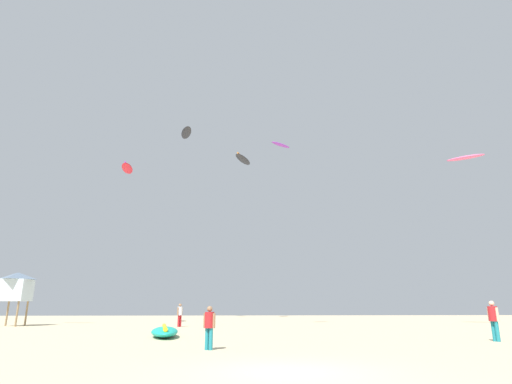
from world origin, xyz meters
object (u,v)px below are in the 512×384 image
person_left (494,317)px  kite_grounded_near (164,331)px  kite_aloft_1 (243,159)px  kite_aloft_3 (281,145)px  lifeguard_tower (16,286)px  kite_aloft_0 (127,168)px  kite_aloft_5 (465,158)px  person_foreground (209,324)px  person_midground (180,313)px  kite_aloft_4 (186,133)px

person_left → kite_grounded_near: person_left is taller
kite_aloft_1 → kite_aloft_3: bearing=-81.4°
person_left → lifeguard_tower: (-29.27, 15.90, 2.02)m
kite_aloft_1 → kite_aloft_0: bearing=-125.8°
kite_aloft_5 → kite_grounded_near: bearing=-157.8°
person_foreground → person_midground: person_midground is taller
kite_aloft_0 → person_foreground: bearing=-66.3°
person_left → kite_grounded_near: bearing=-27.4°
person_left → kite_aloft_1: size_ratio=0.39×
lifeguard_tower → kite_aloft_0: (7.55, 1.57, 10.62)m
person_foreground → kite_aloft_0: kite_aloft_0 is taller
kite_grounded_near → kite_aloft_5: size_ratio=1.71×
person_midground → kite_grounded_near: 10.72m
lifeguard_tower → person_midground: bearing=-6.7°
person_left → kite_aloft_3: (-8.01, 13.79, 13.76)m
lifeguard_tower → kite_aloft_5: (36.90, -2.87, 10.61)m
kite_grounded_near → kite_aloft_5: kite_aloft_5 is taller
person_foreground → kite_aloft_1: 40.55m
person_midground → kite_aloft_1: 26.98m
kite_aloft_4 → kite_aloft_5: bearing=-36.3°
kite_grounded_near → kite_aloft_5: bearing=22.2°
person_foreground → kite_aloft_0: size_ratio=0.49×
kite_aloft_3 → kite_grounded_near: bearing=-126.1°
person_left → kite_aloft_1: 39.33m
person_left → lifeguard_tower: lifeguard_tower is taller
person_foreground → kite_aloft_5: 28.90m
kite_grounded_near → kite_aloft_4: size_ratio=1.13×
kite_grounded_near → person_foreground: bearing=-68.3°
person_left → lifeguard_tower: bearing=-42.5°
person_midground → kite_aloft_4: 28.87m
person_foreground → kite_aloft_4: bearing=40.8°
person_midground → kite_grounded_near: size_ratio=0.35×
kite_aloft_5 → person_foreground: bearing=-141.7°
person_midground → lifeguard_tower: 13.57m
kite_aloft_3 → kite_aloft_4: kite_aloft_4 is taller
lifeguard_tower → kite_aloft_3: 24.38m
kite_aloft_1 → kite_aloft_3: size_ratio=2.31×
person_foreground → lifeguard_tower: lifeguard_tower is taller
kite_aloft_1 → lifeguard_tower: bearing=-137.8°
lifeguard_tower → kite_aloft_3: size_ratio=2.08×
kite_aloft_4 → lifeguard_tower: bearing=-123.9°
person_foreground → kite_aloft_5: kite_aloft_5 is taller
kite_aloft_3 → person_foreground: bearing=-105.7°
lifeguard_tower → kite_aloft_1: bearing=42.2°
kite_aloft_5 → lifeguard_tower: bearing=175.6°
person_foreground → kite_grounded_near: 7.22m
person_foreground → kite_aloft_1: kite_aloft_1 is taller
person_left → person_midground: bearing=-55.9°
kite_aloft_4 → person_left: bearing=-60.2°
kite_aloft_1 → person_left: bearing=-71.6°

